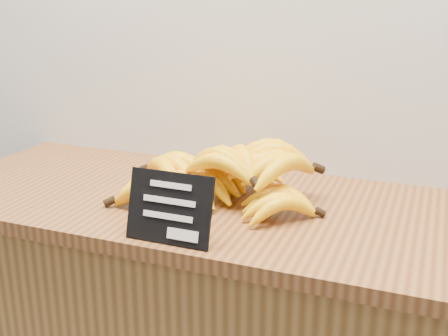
% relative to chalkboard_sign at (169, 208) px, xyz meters
% --- Properties ---
extents(counter_top, '(1.38, 0.54, 0.03)m').
position_rel_chalkboard_sign_xyz_m(counter_top, '(0.04, 0.23, -0.08)').
color(counter_top, brown).
rests_on(counter_top, counter).
extents(chalkboard_sign, '(0.16, 0.04, 0.13)m').
position_rel_chalkboard_sign_xyz_m(chalkboard_sign, '(0.00, 0.00, 0.00)').
color(chalkboard_sign, black).
rests_on(chalkboard_sign, counter_top).
extents(banana_pile, '(0.47, 0.37, 0.12)m').
position_rel_chalkboard_sign_xyz_m(banana_pile, '(0.01, 0.23, -0.02)').
color(banana_pile, yellow).
rests_on(banana_pile, counter_top).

